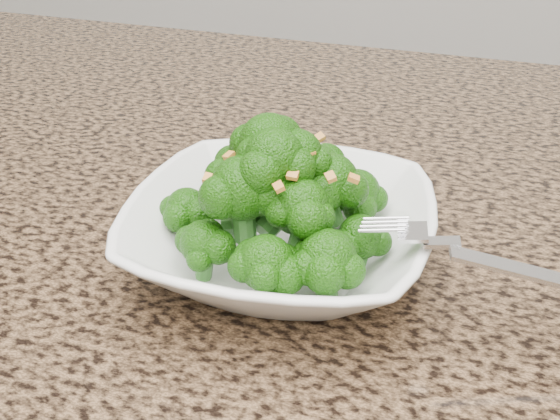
% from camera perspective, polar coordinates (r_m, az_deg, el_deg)
% --- Properties ---
extents(granite_counter, '(1.64, 1.04, 0.03)m').
position_cam_1_polar(granite_counter, '(0.62, -4.74, -1.44)').
color(granite_counter, brown).
rests_on(granite_counter, cabinet).
extents(bowl, '(0.25, 0.25, 0.06)m').
position_cam_1_polar(bowl, '(0.53, 0.00, -2.06)').
color(bowl, white).
rests_on(bowl, granite_counter).
extents(broccoli_pile, '(0.20, 0.20, 0.08)m').
position_cam_1_polar(broccoli_pile, '(0.50, 0.00, 4.50)').
color(broccoli_pile, '#1D5B0A').
rests_on(broccoli_pile, bowl).
extents(garlic_topping, '(0.12, 0.12, 0.01)m').
position_cam_1_polar(garlic_topping, '(0.48, 0.00, 9.02)').
color(garlic_topping, '#F09A3A').
rests_on(garlic_topping, broccoli_pile).
extents(fork, '(0.20, 0.07, 0.01)m').
position_cam_1_polar(fork, '(0.47, 13.53, -2.66)').
color(fork, silver).
rests_on(fork, bowl).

